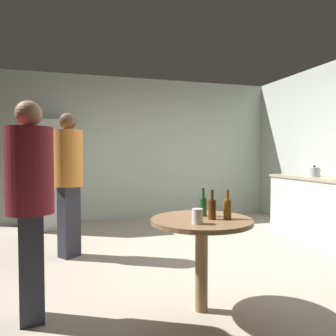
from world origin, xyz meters
TOP-DOWN VIEW (x-y plane):
  - ground_plane at (0.00, 0.00)m, footprint 5.20×5.20m
  - wall_back at (0.00, 2.63)m, footprint 5.32×0.06m
  - refrigerator at (-1.61, 2.20)m, footprint 0.70×0.68m
  - kitchen_counter at (2.28, 0.24)m, footprint 0.64×2.14m
  - kettle at (2.23, 0.52)m, footprint 0.24×0.17m
  - foreground_table at (-0.37, -1.27)m, footprint 0.80×0.80m
  - beer_bottle_amber at (-0.18, -1.34)m, footprint 0.06×0.06m
  - beer_bottle_brown at (-0.30, -1.31)m, footprint 0.06×0.06m
  - beer_bottle_green at (-0.31, -1.17)m, footprint 0.06×0.06m
  - plastic_cup_white at (-0.47, -1.44)m, footprint 0.08×0.08m
  - person_in_orange_shirt at (-1.38, 0.47)m, footprint 0.48×0.48m
  - person_in_maroon_shirt at (-1.64, -1.06)m, footprint 0.38×0.38m

SIDE VIEW (x-z plane):
  - ground_plane at x=0.00m, z-range -0.10..0.00m
  - kitchen_counter at x=2.28m, z-range 0.00..0.90m
  - foreground_table at x=-0.37m, z-range 0.26..1.00m
  - plastic_cup_white at x=-0.47m, z-range 0.73..0.85m
  - beer_bottle_amber at x=-0.18m, z-range 0.70..0.93m
  - beer_bottle_brown at x=-0.30m, z-range 0.70..0.93m
  - beer_bottle_green at x=-0.31m, z-range 0.70..0.93m
  - refrigerator at x=-1.61m, z-range 0.00..1.80m
  - person_in_maroon_shirt at x=-1.64m, z-range 0.14..1.77m
  - kettle at x=2.23m, z-range 0.88..1.06m
  - person_in_orange_shirt at x=-1.38m, z-range 0.15..1.89m
  - wall_back at x=0.00m, z-range 0.00..2.70m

